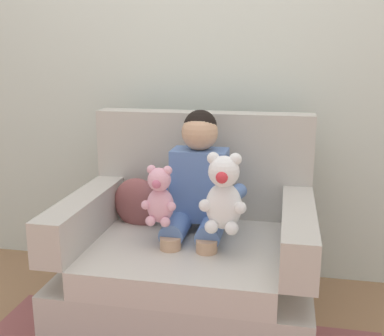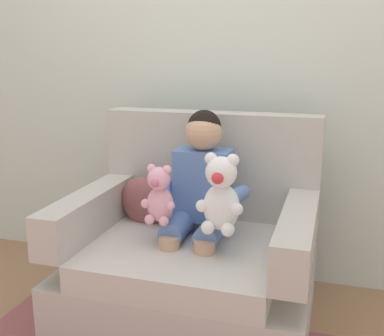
{
  "view_description": "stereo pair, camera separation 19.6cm",
  "coord_description": "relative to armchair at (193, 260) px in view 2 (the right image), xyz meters",
  "views": [
    {
      "loc": [
        0.42,
        -1.99,
        1.28
      ],
      "look_at": [
        0.02,
        -0.05,
        0.79
      ],
      "focal_mm": 44.21,
      "sensor_mm": 36.0,
      "label": 1
    },
    {
      "loc": [
        0.61,
        -1.94,
        1.28
      ],
      "look_at": [
        0.02,
        -0.05,
        0.79
      ],
      "focal_mm": 44.21,
      "sensor_mm": 36.0,
      "label": 2
    }
  ],
  "objects": [
    {
      "name": "ground_plane",
      "position": [
        0.0,
        -0.05,
        -0.31
      ],
      "size": [
        8.0,
        8.0,
        0.0
      ],
      "primitive_type": "plane",
      "color": "#936D4C"
    },
    {
      "name": "back_wall",
      "position": [
        0.0,
        0.63,
        0.99
      ],
      "size": [
        6.0,
        0.1,
        2.6
      ],
      "primitive_type": "cube",
      "color": "silver",
      "rests_on": "ground"
    },
    {
      "name": "armchair",
      "position": [
        0.0,
        0.0,
        0.0
      ],
      "size": [
        1.11,
        0.88,
        0.98
      ],
      "color": "#BCB7AD",
      "rests_on": "ground"
    },
    {
      "name": "seated_child",
      "position": [
        0.02,
        0.02,
        0.34
      ],
      "size": [
        0.45,
        0.39,
        0.82
      ],
      "rotation": [
        0.0,
        0.0,
        0.11
      ],
      "color": "#597AB7",
      "rests_on": "armchair"
    },
    {
      "name": "plush_pink",
      "position": [
        -0.11,
        -0.15,
        0.36
      ],
      "size": [
        0.15,
        0.13,
        0.26
      ],
      "rotation": [
        0.0,
        0.0,
        0.24
      ],
      "color": "#EAA8BC",
      "rests_on": "armchair"
    },
    {
      "name": "plush_white",
      "position": [
        0.17,
        -0.18,
        0.39
      ],
      "size": [
        0.2,
        0.16,
        0.33
      ],
      "rotation": [
        0.0,
        0.0,
        0.24
      ],
      "color": "white",
      "rests_on": "armchair"
    },
    {
      "name": "throw_pillow",
      "position": [
        -0.3,
        0.12,
        0.23
      ],
      "size": [
        0.28,
        0.16,
        0.26
      ],
      "primitive_type": "ellipsoid",
      "rotation": [
        0.0,
        0.0,
        -0.17
      ],
      "color": "#8C4C4C",
      "rests_on": "armchair"
    }
  ]
}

